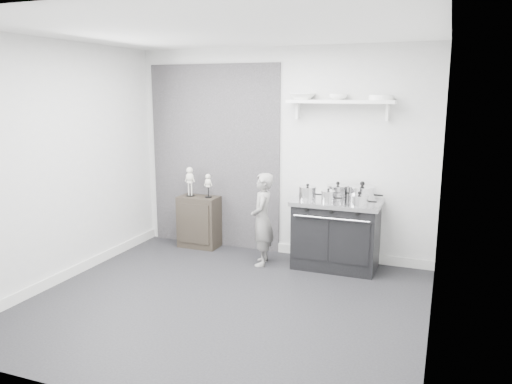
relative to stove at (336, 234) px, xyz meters
The scene contains 16 objects.
ground 1.75m from the stove, 119.70° to the right, with size 4.00×4.00×0.00m, color black.
room_shell 2.02m from the stove, 125.05° to the right, with size 4.02×3.62×2.71m.
wall_shelf 1.60m from the stove, 101.74° to the left, with size 1.30×0.26×0.24m.
stove is the anchor object (origin of this frame).
side_cabinet 1.96m from the stove, behind, with size 0.55×0.32×0.72m, color black.
child 0.92m from the stove, 165.05° to the right, with size 0.42×0.28×1.16m, color gray.
pot_front_left 0.62m from the stove, 168.22° to the right, with size 0.30×0.21×0.20m.
pot_back_left 0.52m from the stove, 100.43° to the left, with size 0.35×0.26×0.21m.
pot_back_right 0.59m from the stove, 16.32° to the left, with size 0.42×0.33×0.24m.
pot_front_right 0.59m from the stove, 31.28° to the right, with size 0.32×0.23×0.17m.
pot_front_center 0.52m from the stove, 116.18° to the right, with size 0.25×0.17×0.17m.
skeleton_full 2.15m from the stove, behind, with size 0.13×0.08×0.47m, color beige, non-canonical shape.
skeleton_torso 1.87m from the stove, behind, with size 0.10×0.07×0.37m, color beige, non-canonical shape.
bowl_large 1.74m from the stove, 159.31° to the left, with size 0.31×0.31×0.08m, color white.
bowl_small 1.66m from the stove, 110.38° to the left, with size 0.23×0.23×0.07m, color white.
plate_stack 1.71m from the stove, 24.18° to the left, with size 0.28×0.28×0.06m, color white.
Camera 1 is at (2.04, -4.37, 2.15)m, focal length 35.00 mm.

